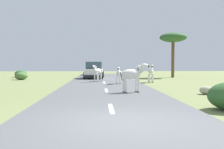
# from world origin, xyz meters

# --- Properties ---
(ground_plane) EXTENTS (90.00, 90.00, 0.00)m
(ground_plane) POSITION_xyz_m (0.00, 0.00, 0.00)
(ground_plane) COLOR olive
(road) EXTENTS (6.00, 64.00, 0.05)m
(road) POSITION_xyz_m (-0.20, 0.00, 0.03)
(road) COLOR #56595B
(road) RESTS_ON ground_plane
(lane_markings) EXTENTS (0.16, 56.00, 0.01)m
(lane_markings) POSITION_xyz_m (-0.20, -1.00, 0.05)
(lane_markings) COLOR silver
(lane_markings) RESTS_ON road
(zebra_0) EXTENTS (0.97, 1.45, 1.48)m
(zebra_0) POSITION_xyz_m (-0.77, 15.24, 0.94)
(zebra_0) COLOR silver
(zebra_0) RESTS_ON road
(zebra_1) EXTENTS (1.72, 0.76, 1.66)m
(zebra_1) POSITION_xyz_m (1.21, 6.90, 1.04)
(zebra_1) COLOR silver
(zebra_1) RESTS_ON road
(zebra_2) EXTENTS (0.54, 1.68, 1.58)m
(zebra_2) POSITION_xyz_m (3.78, 14.51, 0.94)
(zebra_2) COLOR silver
(zebra_2) RESTS_ON ground_plane
(zebra_3) EXTENTS (0.47, 1.45, 1.36)m
(zebra_3) POSITION_xyz_m (0.89, 12.73, 0.86)
(zebra_3) COLOR silver
(zebra_3) RESTS_ON road
(car_0) EXTENTS (2.05, 4.35, 1.74)m
(car_0) POSITION_xyz_m (-1.06, 27.39, 0.85)
(car_0) COLOR #476B38
(car_0) RESTS_ON road
(car_1) EXTENTS (2.14, 4.40, 1.74)m
(car_1) POSITION_xyz_m (-1.15, 20.19, 0.85)
(car_1) COLOR white
(car_1) RESTS_ON road
(tree_3) EXTENTS (3.08, 3.08, 5.13)m
(tree_3) POSITION_xyz_m (7.86, 22.04, 4.48)
(tree_3) COLOR brown
(tree_3) RESTS_ON ground_plane
(bush_0) EXTENTS (1.26, 1.13, 0.76)m
(bush_0) POSITION_xyz_m (-8.36, 18.79, 0.38)
(bush_0) COLOR #4C7038
(bush_0) RESTS_ON ground_plane
(bush_3) EXTENTS (1.39, 1.25, 0.83)m
(bush_3) POSITION_xyz_m (-9.69, 23.10, 0.42)
(bush_3) COLOR #386633
(bush_3) RESTS_ON ground_plane
(rock_1) EXTENTS (0.73, 0.58, 0.44)m
(rock_1) POSITION_xyz_m (5.07, 6.27, 0.22)
(rock_1) COLOR #A89E8C
(rock_1) RESTS_ON ground_plane
(rock_2) EXTENTS (0.38, 0.37, 0.29)m
(rock_2) POSITION_xyz_m (-8.79, 21.57, 0.15)
(rock_2) COLOR #A89E8C
(rock_2) RESTS_ON ground_plane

